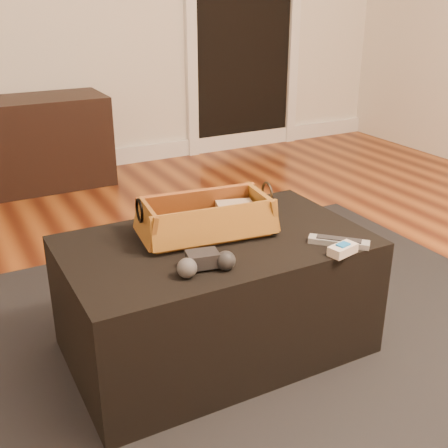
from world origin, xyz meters
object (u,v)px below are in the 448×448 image
tv_remote (202,229)px  cream_gadget (343,249)px  wicker_basket (206,220)px  ottoman (216,295)px  game_controller (205,262)px  silver_remote (339,242)px

tv_remote → cream_gadget: 0.46m
wicker_basket → ottoman: bearing=-83.2°
ottoman → tv_remote: size_ratio=4.22×
game_controller → silver_remote: bearing=-4.6°
ottoman → cream_gadget: cream_gadget is taller
game_controller → tv_remote: bearing=66.4°
game_controller → silver_remote: 0.47m
wicker_basket → tv_remote: bearing=-149.8°
tv_remote → silver_remote: 0.45m
ottoman → silver_remote: bearing=-33.4°
ottoman → game_controller: 0.33m
silver_remote → cream_gadget: bearing=-119.2°
ottoman → tv_remote: 0.24m
silver_remote → wicker_basket: bearing=140.9°
tv_remote → wicker_basket: 0.04m
silver_remote → tv_remote: bearing=144.2°
silver_remote → game_controller: bearing=175.4°
wicker_basket → game_controller: 0.27m
ottoman → wicker_basket: size_ratio=2.11×
tv_remote → cream_gadget: (0.33, -0.32, -0.01)m
ottoman → tv_remote: (-0.03, 0.04, 0.24)m
ottoman → silver_remote: silver_remote is taller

